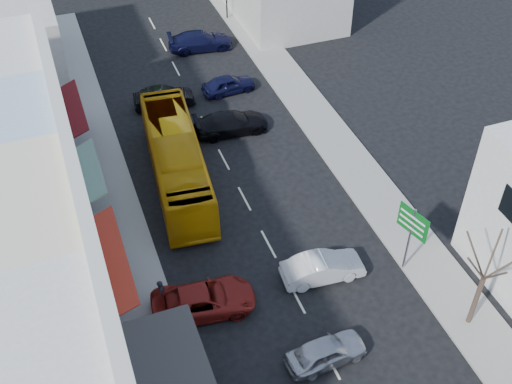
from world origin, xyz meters
The scene contains 16 objects.
ground centered at (0.00, 0.00, 0.00)m, with size 120.00×120.00×0.00m, color black.
sidewalk_left centered at (-7.50, 10.00, 0.07)m, with size 3.00×52.00×0.15m, color gray.
sidewalk_right centered at (7.50, 10.00, 0.07)m, with size 3.00×52.00×0.15m, color gray.
shopfront_row centered at (-12.49, 5.00, 4.00)m, with size 8.25×30.00×8.00m.
distant_block_left centered at (-12.00, 27.00, 3.00)m, with size 8.00×10.00×6.00m, color #B7B2A8.
bus centered at (-3.28, 10.92, 1.55)m, with size 2.50×11.60×3.10m, color orange.
car_silver centered at (-0.20, -3.90, 0.70)m, with size 1.80×4.40×1.40m, color #B5B5BA.
car_white centered at (1.78, 0.80, 0.70)m, with size 1.80×4.40×1.40m, color silver.
car_red centered at (-4.63, 0.90, 0.70)m, with size 1.90×4.60×1.40m, color maroon.
car_black_near centered at (1.41, 14.69, 0.70)m, with size 1.84×4.50×1.40m, color black.
car_navy_mid centered at (2.81, 19.44, 0.70)m, with size 1.80×4.40×1.40m, color black.
car_black_far centered at (-2.07, 19.22, 0.70)m, with size 1.80×4.40×1.40m, color black.
car_navy_far centered at (2.69, 26.25, 0.70)m, with size 1.84×4.50×1.40m, color black.
pedestrian_left centered at (-6.50, 1.85, 1.00)m, with size 0.60×0.40×1.70m, color black.
direction_sign centered at (6.08, -0.16, 2.15)m, with size 0.74×1.92×4.30m, color #085A17, non-canonical shape.
street_tree centered at (7.30, -4.39, 3.31)m, with size 2.75×2.75×6.62m, color #3D2D25, non-canonical shape.
Camera 1 is at (-9.17, -18.92, 25.78)m, focal length 45.00 mm.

